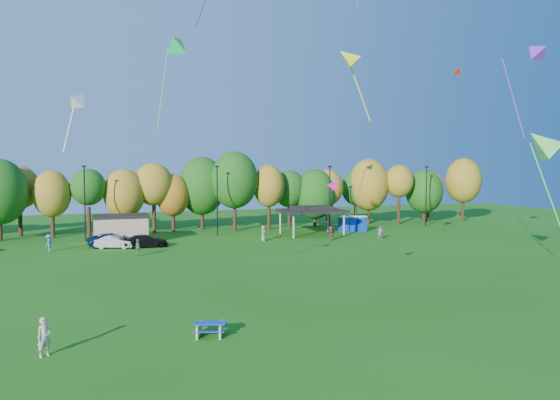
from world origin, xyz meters
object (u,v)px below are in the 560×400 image
object	(u,v)px
car_b	(115,242)
car_c	(112,240)
kite_flyer	(44,337)
car_d	(146,241)
picnic_table	(210,328)
porta_potties	(352,224)

from	to	relation	value
car_b	car_c	size ratio (longest dim) A/B	0.79
kite_flyer	car_c	distance (m)	33.90
kite_flyer	car_c	world-z (taller)	kite_flyer
car_d	car_b	bearing A→B (deg)	83.80
picnic_table	car_d	world-z (taller)	car_d
porta_potties	picnic_table	bearing A→B (deg)	-126.85
porta_potties	picnic_table	world-z (taller)	porta_potties
car_d	picnic_table	bearing A→B (deg)	-177.94
porta_potties	car_b	xyz separation A→B (m)	(-31.38, -4.52, -0.41)
car_c	car_d	world-z (taller)	car_c
car_b	car_d	xyz separation A→B (m)	(3.22, -0.38, 0.02)
porta_potties	car_c	world-z (taller)	porta_potties
car_b	picnic_table	bearing A→B (deg)	-153.26
kite_flyer	car_b	xyz separation A→B (m)	(3.68, 32.18, -0.23)
kite_flyer	car_d	size ratio (longest dim) A/B	0.38
car_c	car_d	distance (m)	3.98
car_b	porta_potties	bearing A→B (deg)	-62.39
porta_potties	car_c	size ratio (longest dim) A/B	0.71
picnic_table	car_c	bearing A→B (deg)	115.93
picnic_table	kite_flyer	xyz separation A→B (m)	(-7.78, -0.31, 0.51)
car_c	car_d	bearing A→B (deg)	-126.84
picnic_table	car_c	distance (m)	33.71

